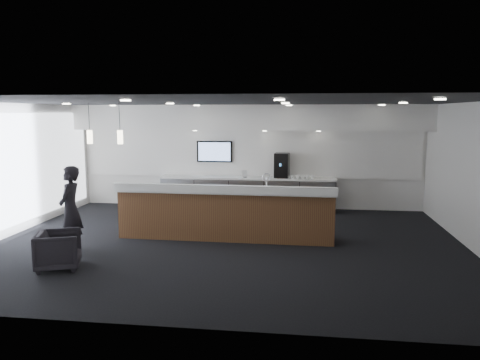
# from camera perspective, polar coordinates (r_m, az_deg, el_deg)

# --- Properties ---
(ground) EXTENTS (10.00, 10.00, 0.00)m
(ground) POSITION_cam_1_polar(r_m,az_deg,el_deg) (10.12, -1.55, -7.75)
(ground) COLOR black
(ground) RESTS_ON ground
(ceiling) EXTENTS (10.00, 8.00, 0.02)m
(ceiling) POSITION_cam_1_polar(r_m,az_deg,el_deg) (9.73, -1.62, 9.50)
(ceiling) COLOR black
(ceiling) RESTS_ON back_wall
(back_wall) EXTENTS (10.00, 0.02, 3.00)m
(back_wall) POSITION_cam_1_polar(r_m,az_deg,el_deg) (13.75, 1.07, 2.85)
(back_wall) COLOR white
(back_wall) RESTS_ON ground
(left_wall) EXTENTS (0.02, 8.00, 3.00)m
(left_wall) POSITION_cam_1_polar(r_m,az_deg,el_deg) (11.70, -26.56, 1.05)
(left_wall) COLOR white
(left_wall) RESTS_ON ground
(right_wall) EXTENTS (0.02, 8.00, 3.00)m
(right_wall) POSITION_cam_1_polar(r_m,az_deg,el_deg) (10.28, 27.10, 0.15)
(right_wall) COLOR white
(right_wall) RESTS_ON ground
(soffit_bulkhead) EXTENTS (10.00, 0.90, 0.70)m
(soffit_bulkhead) POSITION_cam_1_polar(r_m,az_deg,el_deg) (13.25, 0.86, 7.63)
(soffit_bulkhead) COLOR white
(soffit_bulkhead) RESTS_ON back_wall
(alcove_panel) EXTENTS (9.80, 0.06, 1.40)m
(alcove_panel) POSITION_cam_1_polar(r_m,az_deg,el_deg) (13.71, 1.05, 3.25)
(alcove_panel) COLOR white
(alcove_panel) RESTS_ON back_wall
(window_blinds_wall) EXTENTS (0.04, 7.36, 2.55)m
(window_blinds_wall) POSITION_cam_1_polar(r_m,az_deg,el_deg) (11.67, -26.40, 1.05)
(window_blinds_wall) COLOR silver
(window_blinds_wall) RESTS_ON left_wall
(back_credenza) EXTENTS (5.06, 0.66, 0.95)m
(back_credenza) POSITION_cam_1_polar(r_m,az_deg,el_deg) (13.53, 0.88, -1.61)
(back_credenza) COLOR gray
(back_credenza) RESTS_ON ground
(wall_tv) EXTENTS (1.05, 0.08, 0.62)m
(wall_tv) POSITION_cam_1_polar(r_m,az_deg,el_deg) (13.79, -3.11, 3.48)
(wall_tv) COLOR black
(wall_tv) RESTS_ON back_wall
(pendant_left) EXTENTS (0.12, 0.12, 0.30)m
(pendant_left) POSITION_cam_1_polar(r_m,az_deg,el_deg) (11.14, -13.26, 5.26)
(pendant_left) COLOR #FFEFC6
(pendant_left) RESTS_ON ceiling
(pendant_right) EXTENTS (0.12, 0.12, 0.30)m
(pendant_right) POSITION_cam_1_polar(r_m,az_deg,el_deg) (11.41, -16.56, 5.20)
(pendant_right) COLOR #FFEFC6
(pendant_right) RESTS_ON ceiling
(ceiling_can_lights) EXTENTS (7.00, 5.00, 0.02)m
(ceiling_can_lights) POSITION_cam_1_polar(r_m,az_deg,el_deg) (9.73, -1.62, 9.32)
(ceiling_can_lights) COLOR #ECE7D0
(ceiling_can_lights) RESTS_ON ceiling
(service_counter) EXTENTS (4.82, 0.87, 1.49)m
(service_counter) POSITION_cam_1_polar(r_m,az_deg,el_deg) (10.37, -1.78, -4.07)
(service_counter) COLOR brown
(service_counter) RESTS_ON ground
(coffee_machine) EXTENTS (0.44, 0.54, 0.70)m
(coffee_machine) POSITION_cam_1_polar(r_m,az_deg,el_deg) (13.37, 5.13, 1.79)
(coffee_machine) COLOR black
(coffee_machine) RESTS_ON back_credenza
(info_sign_left) EXTENTS (0.15, 0.07, 0.20)m
(info_sign_left) POSITION_cam_1_polar(r_m,az_deg,el_deg) (13.35, 0.54, 0.76)
(info_sign_left) COLOR white
(info_sign_left) RESTS_ON back_credenza
(info_sign_right) EXTENTS (0.20, 0.07, 0.26)m
(info_sign_right) POSITION_cam_1_polar(r_m,az_deg,el_deg) (13.23, 5.32, 0.78)
(info_sign_right) COLOR white
(info_sign_right) RESTS_ON back_credenza
(armchair) EXTENTS (0.97, 0.96, 0.69)m
(armchair) POSITION_cam_1_polar(r_m,az_deg,el_deg) (9.07, -21.27, -7.95)
(armchair) COLOR black
(armchair) RESTS_ON ground
(lounge_guest) EXTENTS (0.48, 0.67, 1.74)m
(lounge_guest) POSITION_cam_1_polar(r_m,az_deg,el_deg) (9.96, -19.97, -3.36)
(lounge_guest) COLOR black
(lounge_guest) RESTS_ON ground
(cup_0) EXTENTS (0.11, 0.11, 0.10)m
(cup_0) POSITION_cam_1_polar(r_m,az_deg,el_deg) (13.23, 8.86, 0.37)
(cup_0) COLOR white
(cup_0) RESTS_ON back_credenza
(cup_1) EXTENTS (0.15, 0.15, 0.10)m
(cup_1) POSITION_cam_1_polar(r_m,az_deg,el_deg) (13.23, 8.26, 0.38)
(cup_1) COLOR white
(cup_1) RESTS_ON back_credenza
(cup_2) EXTENTS (0.13, 0.13, 0.10)m
(cup_2) POSITION_cam_1_polar(r_m,az_deg,el_deg) (13.23, 7.65, 0.39)
(cup_2) COLOR white
(cup_2) RESTS_ON back_credenza
(cup_3) EXTENTS (0.14, 0.14, 0.10)m
(cup_3) POSITION_cam_1_polar(r_m,az_deg,el_deg) (13.23, 7.04, 0.40)
(cup_3) COLOR white
(cup_3) RESTS_ON back_credenza
(cup_4) EXTENTS (0.15, 0.15, 0.10)m
(cup_4) POSITION_cam_1_polar(r_m,az_deg,el_deg) (13.23, 6.44, 0.41)
(cup_4) COLOR white
(cup_4) RESTS_ON back_credenza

